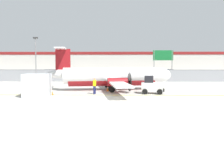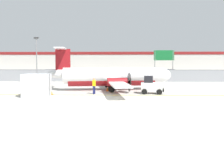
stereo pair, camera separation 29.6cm
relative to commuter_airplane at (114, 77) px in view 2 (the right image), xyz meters
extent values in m
plane|color=#BCB7AD|center=(-0.81, -6.31, -1.60)|extent=(140.00, 140.00, 0.00)
cube|color=yellow|center=(-0.81, -4.31, -1.60)|extent=(84.00, 0.20, 0.01)
cube|color=gray|center=(-0.81, 11.69, -0.60)|extent=(98.00, 0.04, 2.00)
cylinder|color=slate|center=(-0.81, 11.69, 0.45)|extent=(98.00, 0.10, 0.10)
cube|color=#38383A|center=(-0.81, 23.19, -1.54)|extent=(98.00, 17.00, 0.12)
cube|color=beige|center=(-0.81, 41.69, 1.65)|extent=(91.00, 8.00, 6.50)
cube|color=maroon|center=(-0.81, 37.69, 4.50)|extent=(91.00, 0.20, 0.80)
cylinder|color=white|center=(-0.27, -0.04, 0.15)|extent=(11.55, 3.56, 1.90)
ellipsoid|color=white|center=(5.66, 0.84, 0.15)|extent=(2.87, 2.17, 1.80)
ellipsoid|color=white|center=(-6.19, -0.92, 0.35)|extent=(3.33, 1.51, 1.05)
cylinder|color=maroon|center=(-0.27, -0.04, -0.38)|extent=(10.33, 2.97, 1.48)
cube|color=white|center=(-0.17, -0.02, -0.42)|extent=(3.94, 16.06, 0.18)
cylinder|color=maroon|center=(-0.35, 2.58, -0.42)|extent=(2.31, 1.21, 0.90)
cone|color=black|center=(0.78, 2.75, -0.42)|extent=(0.51, 0.50, 0.44)
cylinder|color=#262626|center=(0.93, 2.77, -0.42)|extent=(0.35, 2.08, 2.10)
cylinder|color=maroon|center=(0.41, -2.57, -0.42)|extent=(2.31, 1.21, 0.90)
cone|color=black|center=(1.55, -2.40, -0.42)|extent=(0.51, 0.50, 0.44)
cylinder|color=#262626|center=(1.70, -2.38, -0.42)|extent=(0.35, 2.08, 2.10)
cube|color=maroon|center=(-5.90, -0.88, 1.70)|extent=(1.71, 0.43, 3.10)
cube|color=white|center=(-6.05, -0.90, 3.25)|extent=(1.80, 4.91, 0.14)
cylinder|color=#59595B|center=(3.71, 0.55, -0.82)|extent=(0.16, 0.16, 0.97)
cylinder|color=black|center=(3.71, 0.55, -1.30)|extent=(0.63, 0.31, 0.60)
cylinder|color=#59595B|center=(-0.89, 2.10, -0.78)|extent=(0.16, 0.16, 0.90)
cylinder|color=black|center=(-0.89, 2.10, -1.22)|extent=(0.78, 0.33, 0.76)
cylinder|color=#59595B|center=(-0.24, -2.27, -0.78)|extent=(0.16, 0.16, 0.90)
cylinder|color=black|center=(-0.24, -2.27, -1.22)|extent=(0.78, 0.33, 0.76)
cube|color=silver|center=(4.03, -3.14, -0.87)|extent=(2.32, 1.37, 0.90)
cube|color=black|center=(3.69, -3.10, -0.07)|extent=(1.02, 1.11, 0.70)
cube|color=black|center=(5.17, -3.29, -1.17)|extent=(0.30, 1.11, 0.30)
cylinder|color=black|center=(4.85, -2.64, -1.32)|extent=(0.58, 0.25, 0.56)
cylinder|color=black|center=(4.70, -3.83, -1.32)|extent=(0.58, 0.25, 0.56)
cylinder|color=black|center=(3.37, -2.45, -1.32)|extent=(0.58, 0.25, 0.56)
cylinder|color=black|center=(3.21, -3.64, -1.32)|extent=(0.58, 0.25, 0.56)
cylinder|color=#191E4C|center=(-1.94, -3.53, -1.18)|extent=(0.21, 0.21, 0.85)
cylinder|color=#191E4C|center=(-2.03, -3.71, -1.18)|extent=(0.21, 0.21, 0.85)
cylinder|color=yellow|center=(-1.99, -3.62, -0.45)|extent=(0.45, 0.45, 0.60)
cylinder|color=yellow|center=(-1.89, -3.42, -0.42)|extent=(0.13, 0.13, 0.55)
cylinder|color=yellow|center=(-2.08, -3.82, -0.42)|extent=(0.13, 0.13, 0.55)
sphere|color=tan|center=(-1.99, -3.62, -0.01)|extent=(0.22, 0.22, 0.22)
cube|color=silver|center=(-7.32, -5.34, -0.50)|extent=(2.59, 2.23, 2.20)
cube|color=#333338|center=(-7.32, -5.34, -0.50)|extent=(2.44, 0.32, 2.20)
cube|color=orange|center=(-0.71, -1.20, -1.58)|extent=(0.36, 0.36, 0.04)
cone|color=orange|center=(-0.71, -1.20, -1.26)|extent=(0.28, 0.28, 0.60)
cylinder|color=white|center=(-0.71, -1.20, -1.18)|extent=(0.17, 0.17, 0.08)
cube|color=orange|center=(3.47, 0.46, -1.58)|extent=(0.36, 0.36, 0.04)
cone|color=orange|center=(3.47, 0.46, -1.26)|extent=(0.28, 0.28, 0.60)
cylinder|color=white|center=(3.47, 0.46, -1.18)|extent=(0.17, 0.17, 0.08)
cube|color=orange|center=(-6.25, -4.31, -1.58)|extent=(0.36, 0.36, 0.04)
cone|color=orange|center=(-6.25, -4.31, -1.26)|extent=(0.28, 0.28, 0.60)
cylinder|color=white|center=(-6.25, -4.31, -1.18)|extent=(0.17, 0.17, 0.08)
cube|color=silver|center=(-16.20, 26.95, -0.86)|extent=(4.21, 1.72, 0.80)
cube|color=#262D38|center=(-16.05, 26.95, -0.18)|extent=(2.21, 1.57, 0.56)
cylinder|color=black|center=(-17.59, 26.04, -1.18)|extent=(0.60, 0.20, 0.60)
cylinder|color=black|center=(-17.60, 27.84, -1.18)|extent=(0.60, 0.20, 0.60)
cylinder|color=black|center=(-14.79, 26.05, -1.18)|extent=(0.60, 0.20, 0.60)
cylinder|color=black|center=(-14.80, 27.85, -1.18)|extent=(0.60, 0.20, 0.60)
cube|color=#19662D|center=(-12.04, 26.54, -0.86)|extent=(4.38, 2.22, 0.80)
cube|color=#262D38|center=(-11.89, 26.52, -0.18)|extent=(2.38, 1.83, 0.56)
cylinder|color=black|center=(-13.55, 25.82, -1.18)|extent=(0.62, 0.27, 0.60)
cylinder|color=black|center=(-13.32, 27.61, -1.18)|extent=(0.62, 0.27, 0.60)
cylinder|color=black|center=(-10.77, 25.47, -1.18)|extent=(0.62, 0.27, 0.60)
cylinder|color=black|center=(-10.54, 27.25, -1.18)|extent=(0.62, 0.27, 0.60)
cube|color=#19662D|center=(-7.76, 27.40, -0.86)|extent=(4.22, 1.75, 0.80)
cube|color=#262D38|center=(-7.61, 27.40, -0.18)|extent=(2.22, 1.59, 0.56)
cylinder|color=black|center=(-9.15, 26.48, -1.18)|extent=(0.60, 0.21, 0.60)
cylinder|color=black|center=(-9.17, 28.28, -1.18)|extent=(0.60, 0.21, 0.60)
cylinder|color=black|center=(-6.35, 26.52, -1.18)|extent=(0.60, 0.21, 0.60)
cylinder|color=black|center=(-6.37, 28.32, -1.18)|extent=(0.60, 0.21, 0.60)
cube|color=black|center=(-3.17, 23.41, -0.86)|extent=(4.27, 1.87, 0.80)
cube|color=#262D38|center=(-3.32, 23.42, -0.18)|extent=(2.26, 1.65, 0.56)
cylinder|color=black|center=(-1.73, 24.25, -1.18)|extent=(0.61, 0.22, 0.60)
cylinder|color=black|center=(-1.81, 22.45, -1.18)|extent=(0.61, 0.22, 0.60)
cylinder|color=black|center=(-4.53, 24.37, -1.18)|extent=(0.61, 0.22, 0.60)
cylinder|color=black|center=(-4.60, 22.57, -1.18)|extent=(0.61, 0.22, 0.60)
cube|color=red|center=(0.72, 18.13, -0.86)|extent=(4.24, 1.81, 0.80)
cube|color=#262D38|center=(0.57, 18.12, -0.18)|extent=(2.24, 1.62, 0.56)
cylinder|color=black|center=(2.09, 19.06, -1.18)|extent=(0.61, 0.22, 0.60)
cylinder|color=black|center=(2.14, 17.26, -1.18)|extent=(0.61, 0.22, 0.60)
cylinder|color=black|center=(-0.71, 18.99, -1.18)|extent=(0.61, 0.22, 0.60)
cylinder|color=black|center=(-0.66, 17.19, -1.18)|extent=(0.61, 0.22, 0.60)
cube|color=#19662D|center=(6.36, 23.11, -0.86)|extent=(4.35, 2.12, 0.80)
cube|color=#262D38|center=(6.21, 23.12, -0.18)|extent=(2.35, 1.77, 0.56)
cylinder|color=black|center=(7.84, 23.86, -1.18)|extent=(0.62, 0.26, 0.60)
cylinder|color=black|center=(7.66, 22.07, -1.18)|extent=(0.62, 0.26, 0.60)
cylinder|color=black|center=(5.06, 24.14, -1.18)|extent=(0.62, 0.26, 0.60)
cylinder|color=black|center=(4.87, 22.35, -1.18)|extent=(0.62, 0.26, 0.60)
cube|color=#B28C19|center=(9.39, 20.13, -0.86)|extent=(4.20, 1.71, 0.80)
cube|color=#262D38|center=(9.24, 20.13, -0.18)|extent=(2.20, 1.57, 0.56)
cylinder|color=black|center=(10.79, 21.03, -1.18)|extent=(0.60, 0.20, 0.60)
cylinder|color=black|center=(10.79, 19.23, -1.18)|extent=(0.60, 0.20, 0.60)
cylinder|color=black|center=(7.99, 21.04, -1.18)|extent=(0.60, 0.20, 0.60)
cylinder|color=black|center=(7.99, 19.24, -1.18)|extent=(0.60, 0.20, 0.60)
cube|color=#19662D|center=(13.35, 28.62, -0.86)|extent=(4.27, 1.88, 0.80)
cube|color=#262D38|center=(13.20, 28.62, -0.18)|extent=(2.27, 1.65, 0.56)
cylinder|color=black|center=(14.71, 29.58, -1.18)|extent=(0.61, 0.23, 0.60)
cylinder|color=black|center=(14.79, 27.78, -1.18)|extent=(0.61, 0.23, 0.60)
cylinder|color=black|center=(11.91, 29.46, -1.18)|extent=(0.61, 0.23, 0.60)
cylinder|color=black|center=(11.99, 27.66, -1.18)|extent=(0.61, 0.23, 0.60)
cylinder|color=slate|center=(-12.38, 8.05, 1.90)|extent=(0.16, 0.16, 7.00)
cube|color=#333333|center=(-12.38, 8.05, 5.55)|extent=(0.70, 0.30, 0.24)
cylinder|color=slate|center=(7.03, 13.22, 1.15)|extent=(0.14, 0.14, 5.50)
cylinder|color=slate|center=(10.23, 13.22, 1.15)|extent=(0.14, 0.14, 5.50)
cube|color=#14662D|center=(8.63, 13.22, 3.00)|extent=(3.60, 0.10, 1.80)
camera|label=1|loc=(0.27, -26.03, 1.62)|focal=35.00mm
camera|label=2|loc=(0.56, -26.02, 1.62)|focal=35.00mm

